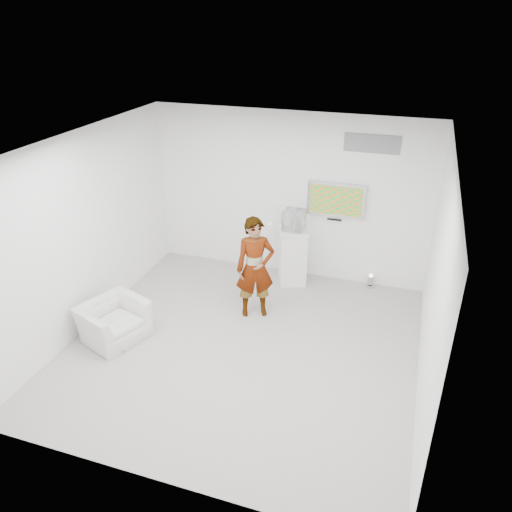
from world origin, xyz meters
name	(u,v)px	position (x,y,z in m)	size (l,w,h in m)	color
room	(241,256)	(0.00, 0.00, 1.50)	(5.01, 5.01, 3.00)	#B4ADA5
tv	(336,200)	(0.85, 2.45, 1.55)	(1.00, 0.08, 0.60)	silver
logo_decal	(372,144)	(1.35, 2.49, 2.55)	(0.90, 0.02, 0.30)	slate
person	(255,268)	(-0.11, 0.91, 0.84)	(0.61, 0.40, 1.68)	silver
armchair	(114,321)	(-1.92, -0.40, 0.30)	(0.91, 0.79, 0.59)	silver
pedestal	(293,256)	(0.20, 2.12, 0.52)	(0.51, 0.51, 1.04)	white
floor_uplight	(370,281)	(1.59, 2.36, 0.13)	(0.16, 0.16, 0.25)	silver
vitrine	(294,220)	(0.20, 2.12, 1.22)	(0.35, 0.35, 0.35)	white
console	(294,223)	(0.20, 2.12, 1.16)	(0.05, 0.16, 0.23)	white
wii_remote	(270,224)	(0.05, 1.16, 1.51)	(0.03, 0.13, 0.03)	white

